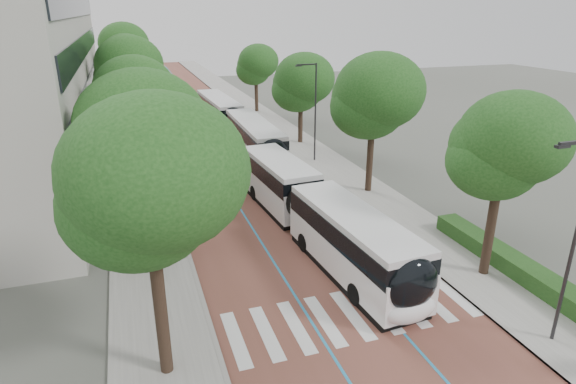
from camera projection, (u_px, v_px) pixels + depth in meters
name	position (u px, v px, depth m)	size (l,w,h in m)	color
ground	(358.00, 330.00, 19.30)	(160.00, 160.00, 0.00)	#51544C
road	(201.00, 123.00, 54.73)	(11.00, 140.00, 0.02)	brown
sidewalk_left	(132.00, 127.00, 52.47)	(4.00, 140.00, 0.12)	gray
sidewalk_right	(264.00, 118.00, 56.95)	(4.00, 140.00, 0.12)	gray
kerb_left	(150.00, 126.00, 53.04)	(0.20, 140.00, 0.14)	gray
kerb_right	(248.00, 119.00, 56.38)	(0.20, 140.00, 0.14)	gray
zebra_crossing	(352.00, 315.00, 20.23)	(10.55, 3.60, 0.01)	silver
lane_line_left	(187.00, 124.00, 54.25)	(0.12, 126.00, 0.01)	teal
lane_line_right	(215.00, 122.00, 55.20)	(0.12, 126.00, 0.01)	teal
hedge	(540.00, 281.00, 21.83)	(1.20, 14.00, 0.80)	#143C14
streetlight_near	(574.00, 229.00, 16.91)	(1.82, 0.20, 8.00)	#29292B
streetlight_far	(313.00, 105.00, 39.05)	(1.82, 0.20, 8.00)	#29292B
lamp_post_left	(174.00, 186.00, 23.10)	(0.14, 0.14, 8.00)	#29292B
trees_left	(127.00, 79.00, 37.94)	(6.49, 61.08, 10.05)	black
trees_right	(328.00, 91.00, 38.54)	(5.95, 46.88, 9.01)	black
lead_bus	(318.00, 214.00, 26.11)	(3.84, 18.53, 3.20)	black
bus_queued_0	(255.00, 141.00, 40.76)	(2.69, 12.43, 3.20)	white
bus_queued_1	(220.00, 112.00, 52.13)	(2.98, 12.48, 3.20)	white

